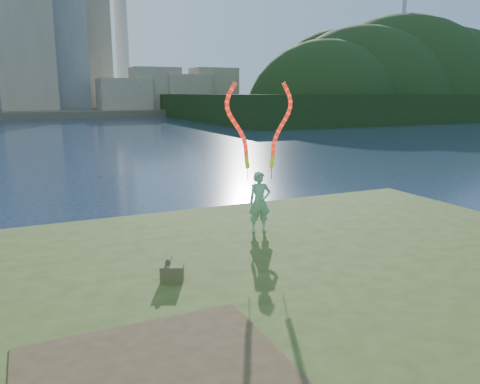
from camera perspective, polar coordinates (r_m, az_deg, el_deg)
name	(u,v)px	position (r m, az deg, el deg)	size (l,w,h in m)	color
ground	(226,302)	(9.61, -1.71, -13.29)	(320.00, 320.00, 0.00)	#18243D
grassy_knoll	(284,341)	(7.63, 5.33, -17.61)	(20.00, 18.00, 0.80)	#394819
dirt_patch	(159,381)	(5.95, -9.88, -21.76)	(3.20, 3.00, 0.02)	#47331E
far_shore	(42,111)	(103.14, -23.01, 9.03)	(320.00, 40.00, 1.20)	#514C3B
wooded_hill	(395,115)	(92.72, 18.41, 8.86)	(78.00, 50.00, 63.00)	black
woman_with_ribbons	(260,173)	(11.17, 2.43, 2.38)	(1.95, 0.53, 3.88)	#147A29
canvas_bag	(172,272)	(8.58, -8.31, -9.64)	(0.48, 0.54, 0.39)	#4C4828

